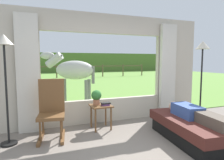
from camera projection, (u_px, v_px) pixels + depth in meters
back_wall_with_window at (105, 70)px, 4.68m from camera, size 5.20×0.12×2.55m
curtain_panel_left at (28, 74)px, 3.95m from camera, size 0.44×0.10×2.40m
curtain_panel_right at (168, 71)px, 5.15m from camera, size 0.44×0.10×2.40m
outdoor_pasture_lawn at (59, 80)px, 14.93m from camera, size 36.00×21.68×0.02m
distant_hill_ridge at (50, 63)px, 23.95m from camera, size 36.00×2.00×2.40m
recliner_sofa at (192, 129)px, 3.59m from camera, size 1.08×1.79×0.42m
reclining_person at (195, 114)px, 3.52m from camera, size 0.40×1.44×0.22m
rocking_chair at (52, 109)px, 3.74m from camera, size 0.56×0.74×1.12m
side_table at (101, 109)px, 4.22m from camera, size 0.44×0.44×0.52m
potted_plant at (96, 96)px, 4.22m from camera, size 0.22×0.22×0.32m
book_stack at (106, 104)px, 4.18m from camera, size 0.20×0.15×0.06m
floor_lamp_left at (4, 56)px, 3.31m from camera, size 0.32×0.32×1.92m
floor_lamp_right at (202, 57)px, 4.49m from camera, size 0.32×0.32×1.91m
horse at (72, 70)px, 6.27m from camera, size 1.73×1.22×1.73m
pasture_tree at (11, 58)px, 7.67m from camera, size 1.44×1.34×3.24m
pasture_fence_line at (57, 69)px, 16.16m from camera, size 16.10×0.10×1.10m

